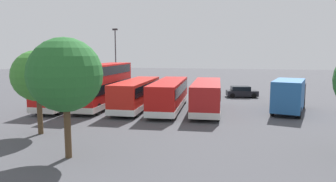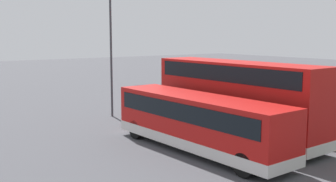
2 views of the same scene
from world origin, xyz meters
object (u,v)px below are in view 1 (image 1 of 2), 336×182
object	(u,v)px
bus_single_deck_second	(169,94)
lamp_post_tall	(116,56)
bus_single_deck_third	(136,93)
bus_double_decker_fourth	(104,84)
bus_single_deck_fifth	(71,92)
bus_single_deck_near_end	(207,95)
car_hatchback_silver	(169,87)
box_truck_blue	(289,95)
car_small_green	(241,92)

from	to	relation	value
bus_single_deck_second	lamp_post_tall	world-z (taller)	lamp_post_tall
bus_single_deck_third	bus_double_decker_fourth	size ratio (longest dim) A/B	0.93
bus_single_deck_fifth	bus_single_deck_near_end	bearing A→B (deg)	-178.42
bus_single_deck_third	car_hatchback_silver	world-z (taller)	bus_single_deck_third
bus_double_decker_fourth	box_truck_blue	world-z (taller)	bus_double_decker_fourth
box_truck_blue	car_small_green	distance (m)	10.23
bus_double_decker_fourth	lamp_post_tall	xyz separation A→B (m)	(2.77, -10.26, 2.78)
bus_single_deck_third	bus_single_deck_fifth	xyz separation A→B (m)	(7.30, 0.16, 0.00)
car_small_green	lamp_post_tall	xyz separation A→B (m)	(17.26, 0.16, 4.53)
bus_single_deck_second	box_truck_blue	size ratio (longest dim) A/B	1.44
bus_double_decker_fourth	car_hatchback_silver	xyz separation A→B (m)	(-4.09, -13.53, -1.75)
bus_single_deck_third	lamp_post_tall	bearing A→B (deg)	-58.55
car_small_green	lamp_post_tall	bearing A→B (deg)	0.53
bus_single_deck_near_end	box_truck_blue	bearing A→B (deg)	-169.27
bus_single_deck_second	box_truck_blue	distance (m)	11.66
bus_single_deck_near_end	car_small_green	bearing A→B (deg)	-108.30
bus_single_deck_third	box_truck_blue	size ratio (longest dim) A/B	1.34
bus_double_decker_fourth	box_truck_blue	size ratio (longest dim) A/B	1.45
bus_single_deck_second	lamp_post_tall	distance (m)	14.98
bus_double_decker_fourth	car_small_green	size ratio (longest dim) A/B	2.74
car_small_green	bus_single_deck_second	bearing A→B (deg)	55.85
bus_single_deck_second	car_small_green	bearing A→B (deg)	-124.15
bus_double_decker_fourth	bus_single_deck_second	bearing A→B (deg)	177.40
bus_single_deck_second	bus_double_decker_fourth	bearing A→B (deg)	-2.60
box_truck_blue	lamp_post_tall	size ratio (longest dim) A/B	0.87
lamp_post_tall	bus_single_deck_fifth	bearing A→B (deg)	86.37
bus_single_deck_fifth	car_small_green	distance (m)	21.14
bus_single_deck_second	bus_double_decker_fourth	size ratio (longest dim) A/B	0.99
bus_single_deck_third	box_truck_blue	bearing A→B (deg)	-173.42
bus_single_deck_fifth	box_truck_blue	world-z (taller)	box_truck_blue
car_small_green	bus_double_decker_fourth	bearing A→B (deg)	35.73
bus_single_deck_third	car_hatchback_silver	distance (m)	14.10
bus_single_deck_near_end	box_truck_blue	xyz separation A→B (m)	(-7.82, -1.48, 0.09)
bus_single_deck_near_end	bus_single_deck_fifth	distance (m)	14.42
bus_single_deck_near_end	bus_single_deck_third	bearing A→B (deg)	1.93
car_small_green	bus_single_deck_near_end	bearing A→B (deg)	71.70
car_hatchback_silver	car_small_green	xyz separation A→B (m)	(-10.39, 3.11, -0.00)
bus_single_deck_third	lamp_post_tall	distance (m)	13.16
bus_single_deck_near_end	bus_double_decker_fourth	size ratio (longest dim) A/B	0.93
bus_single_deck_fifth	car_small_green	world-z (taller)	bus_single_deck_fifth
box_truck_blue	lamp_post_tall	xyz separation A→B (m)	(21.53, -9.08, 3.52)
box_truck_blue	bus_single_deck_near_end	bearing A→B (deg)	10.73
bus_double_decker_fourth	bus_single_deck_fifth	bearing A→B (deg)	11.33
bus_double_decker_fourth	car_hatchback_silver	size ratio (longest dim) A/B	2.39
bus_single_deck_third	bus_double_decker_fourth	world-z (taller)	bus_double_decker_fourth
bus_single_deck_near_end	car_small_green	world-z (taller)	bus_single_deck_near_end
bus_single_deck_second	bus_single_deck_fifth	world-z (taller)	same
car_hatchback_silver	lamp_post_tall	xyz separation A→B (m)	(6.87, 3.27, 4.53)
bus_single_deck_near_end	bus_double_decker_fourth	world-z (taller)	bus_double_decker_fourth
bus_single_deck_near_end	bus_single_deck_fifth	bearing A→B (deg)	1.58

